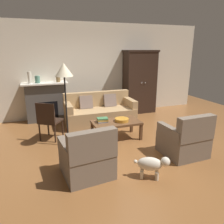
# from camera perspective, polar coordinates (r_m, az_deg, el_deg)

# --- Properties ---
(ground_plane) EXTENTS (9.60, 9.60, 0.00)m
(ground_plane) POSITION_cam_1_polar(r_m,az_deg,el_deg) (4.85, 3.94, -8.35)
(ground_plane) COLOR brown
(back_wall) EXTENTS (7.20, 0.10, 2.80)m
(back_wall) POSITION_cam_1_polar(r_m,az_deg,el_deg) (6.84, -4.55, 11.06)
(back_wall) COLOR silver
(back_wall) RESTS_ON ground
(fireplace) EXTENTS (1.26, 0.48, 1.12)m
(fireplace) POSITION_cam_1_polar(r_m,az_deg,el_deg) (6.49, -17.09, 2.66)
(fireplace) COLOR #4C4947
(fireplace) RESTS_ON ground
(armoire) EXTENTS (1.06, 0.57, 2.00)m
(armoire) POSITION_cam_1_polar(r_m,az_deg,el_deg) (7.09, 7.34, 7.94)
(armoire) COLOR black
(armoire) RESTS_ON ground
(couch) EXTENTS (1.93, 0.87, 0.86)m
(couch) POSITION_cam_1_polar(r_m,az_deg,el_deg) (6.03, -3.28, -0.11)
(couch) COLOR tan
(couch) RESTS_ON ground
(coffee_table) EXTENTS (1.10, 0.60, 0.42)m
(coffee_table) POSITION_cam_1_polar(r_m,az_deg,el_deg) (4.97, 1.15, -3.13)
(coffee_table) COLOR brown
(coffee_table) RESTS_ON ground
(fruit_bowl) EXTENTS (0.32, 0.32, 0.07)m
(fruit_bowl) POSITION_cam_1_polar(r_m,az_deg,el_deg) (4.96, 2.61, -2.10)
(fruit_bowl) COLOR orange
(fruit_bowl) RESTS_ON coffee_table
(book_stack) EXTENTS (0.26, 0.20, 0.10)m
(book_stack) POSITION_cam_1_polar(r_m,az_deg,el_deg) (4.90, -2.54, -2.13)
(book_stack) COLOR gray
(book_stack) RESTS_ON coffee_table
(mantel_vase_cream) EXTENTS (0.10, 0.10, 0.32)m
(mantel_vase_cream) POSITION_cam_1_polar(r_m,az_deg,el_deg) (6.35, -21.07, 8.54)
(mantel_vase_cream) COLOR beige
(mantel_vase_cream) RESTS_ON fireplace
(mantel_vase_jade) EXTENTS (0.14, 0.14, 0.20)m
(mantel_vase_jade) POSITION_cam_1_polar(r_m,az_deg,el_deg) (6.36, -19.20, 8.18)
(mantel_vase_jade) COLOR slate
(mantel_vase_jade) RESTS_ON fireplace
(mantel_vase_bronze) EXTENTS (0.12, 0.12, 0.20)m
(mantel_vase_bronze) POSITION_cam_1_polar(r_m,az_deg,el_deg) (6.39, -14.14, 8.63)
(mantel_vase_bronze) COLOR olive
(mantel_vase_bronze) RESTS_ON fireplace
(armchair_near_left) EXTENTS (0.85, 0.84, 0.88)m
(armchair_near_left) POSITION_cam_1_polar(r_m,az_deg,el_deg) (3.60, -6.53, -12.07)
(armchair_near_left) COLOR #756656
(armchair_near_left) RESTS_ON ground
(armchair_near_right) EXTENTS (0.80, 0.79, 0.88)m
(armchair_near_right) POSITION_cam_1_polar(r_m,az_deg,el_deg) (4.45, 18.75, -7.12)
(armchair_near_right) COLOR #756656
(armchair_near_right) RESTS_ON ground
(side_chair_wooden) EXTENTS (0.61, 0.61, 0.90)m
(side_chair_wooden) POSITION_cam_1_polar(r_m,az_deg,el_deg) (5.05, -16.53, -1.76)
(side_chair_wooden) COLOR black
(side_chair_wooden) RESTS_ON ground
(floor_lamp) EXTENTS (0.36, 0.36, 1.76)m
(floor_lamp) POSITION_cam_1_polar(r_m,az_deg,el_deg) (4.42, -12.58, 9.58)
(floor_lamp) COLOR black
(floor_lamp) RESTS_ON ground
(dog) EXTENTS (0.52, 0.37, 0.39)m
(dog) POSITION_cam_1_polar(r_m,az_deg,el_deg) (3.60, 10.55, -13.49)
(dog) COLOR beige
(dog) RESTS_ON ground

